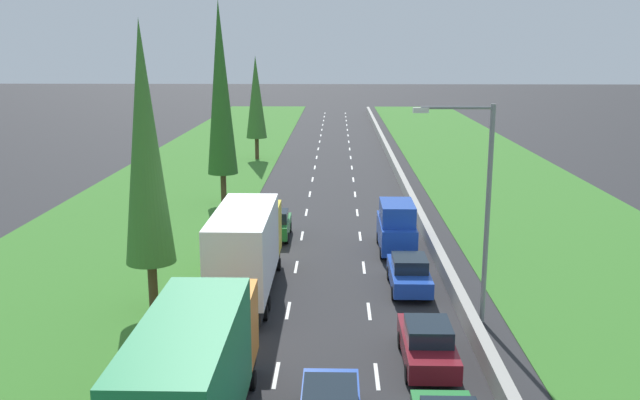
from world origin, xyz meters
name	(u,v)px	position (x,y,z in m)	size (l,w,h in m)	color
ground_plane	(333,173)	(0.00, 60.00, 0.00)	(300.00, 300.00, 0.00)	#28282B
grass_verge_left	(193,172)	(-12.65, 60.00, 0.02)	(14.00, 140.00, 0.04)	#387528
grass_verge_right	(493,174)	(14.35, 60.00, 0.02)	(14.00, 140.00, 0.04)	#387528
median_barrier	(397,169)	(5.70, 60.00, 0.42)	(0.44, 120.00, 0.85)	#9E9B93
lane_markings	(333,173)	(0.00, 60.00, 0.01)	(3.64, 116.00, 0.01)	white
green_box_truck_left_lane	(196,377)	(-3.57, 16.53, 2.18)	(2.46, 9.40, 4.18)	black
maroon_sedan_right_lane	(427,344)	(3.59, 21.95, 0.81)	(1.82, 4.50, 1.64)	maroon
white_box_truck_left_lane	(247,249)	(-3.75, 28.98, 2.18)	(2.46, 9.40, 4.18)	black
blue_sedan_right_lane	(409,273)	(3.73, 29.78, 0.81)	(1.82, 4.50, 1.64)	#1E47B7
green_hatchback_left_lane	(275,224)	(-3.32, 38.51, 0.84)	(1.74, 3.90, 1.72)	#237A33
blue_van_right_lane	(396,227)	(3.65, 36.00, 1.40)	(1.96, 4.90, 2.82)	#1E47B7
poplar_tree_second	(145,145)	(-7.55, 26.89, 7.21)	(2.11, 2.11, 12.31)	#4C3823
poplar_tree_third	(220,89)	(-7.90, 47.82, 8.25)	(2.16, 2.16, 14.40)	#4C3823
poplar_tree_fourth	(256,98)	(-7.73, 67.62, 6.20)	(2.06, 2.06, 10.30)	#4C3823
street_light_mast	(480,199)	(6.02, 25.94, 5.23)	(3.20, 0.28, 9.00)	gray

